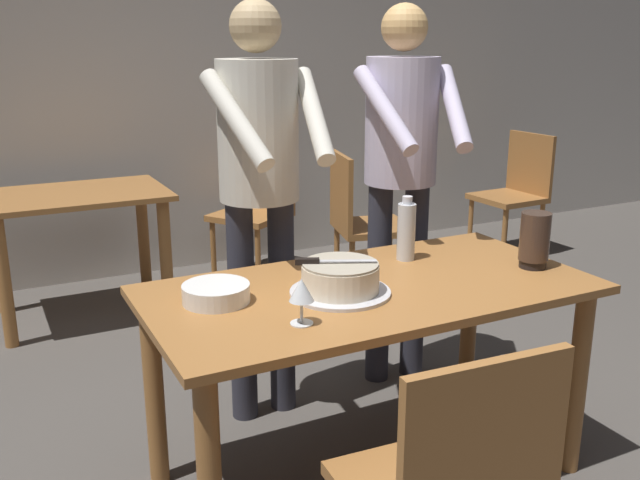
{
  "coord_description": "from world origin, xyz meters",
  "views": [
    {
      "loc": [
        -1.19,
        -1.97,
        1.57
      ],
      "look_at": [
        -0.13,
        0.12,
        0.9
      ],
      "focal_mm": 39.52,
      "sensor_mm": 36.0,
      "label": 1
    }
  ],
  "objects_px": {
    "background_table": "(77,220)",
    "background_chair_2": "(361,218)",
    "background_chair_3": "(257,204)",
    "water_bottle": "(406,231)",
    "hurricane_lamp": "(535,240)",
    "person_standing_beside": "(401,155)",
    "cake_on_platter": "(340,280)",
    "person_cutting_cake": "(260,169)",
    "plate_stack": "(216,293)",
    "wine_glass_near": "(301,292)",
    "cake_knife": "(319,261)",
    "background_chair_0": "(516,189)",
    "main_dining_table": "(370,318)"
  },
  "relations": [
    {
      "from": "main_dining_table",
      "to": "background_chair_0",
      "type": "relative_size",
      "value": 1.73
    },
    {
      "from": "cake_knife",
      "to": "background_table",
      "type": "xyz_separation_m",
      "value": [
        -0.48,
        2.11,
        -0.29
      ]
    },
    {
      "from": "cake_knife",
      "to": "person_cutting_cake",
      "type": "bearing_deg",
      "value": 86.47
    },
    {
      "from": "cake_on_platter",
      "to": "plate_stack",
      "type": "bearing_deg",
      "value": 163.49
    },
    {
      "from": "main_dining_table",
      "to": "background_table",
      "type": "height_order",
      "value": "main_dining_table"
    },
    {
      "from": "plate_stack",
      "to": "water_bottle",
      "type": "distance_m",
      "value": 0.82
    },
    {
      "from": "wine_glass_near",
      "to": "background_table",
      "type": "relative_size",
      "value": 0.14
    },
    {
      "from": "cake_knife",
      "to": "background_table",
      "type": "relative_size",
      "value": 0.25
    },
    {
      "from": "hurricane_lamp",
      "to": "water_bottle",
      "type": "bearing_deg",
      "value": 141.12
    },
    {
      "from": "wine_glass_near",
      "to": "water_bottle",
      "type": "xyz_separation_m",
      "value": [
        0.63,
        0.4,
        0.01
      ]
    },
    {
      "from": "background_chair_0",
      "to": "background_chair_2",
      "type": "distance_m",
      "value": 1.5
    },
    {
      "from": "water_bottle",
      "to": "person_cutting_cake",
      "type": "xyz_separation_m",
      "value": [
        -0.44,
        0.4,
        0.21
      ]
    },
    {
      "from": "water_bottle",
      "to": "person_cutting_cake",
      "type": "relative_size",
      "value": 0.15
    },
    {
      "from": "person_standing_beside",
      "to": "cake_on_platter",
      "type": "bearing_deg",
      "value": -135.15
    },
    {
      "from": "plate_stack",
      "to": "cake_knife",
      "type": "bearing_deg",
      "value": -14.67
    },
    {
      "from": "hurricane_lamp",
      "to": "person_standing_beside",
      "type": "bearing_deg",
      "value": 99.27
    },
    {
      "from": "plate_stack",
      "to": "wine_glass_near",
      "type": "distance_m",
      "value": 0.34
    },
    {
      "from": "main_dining_table",
      "to": "background_chair_3",
      "type": "distance_m",
      "value": 2.43
    },
    {
      "from": "background_chair_0",
      "to": "background_chair_3",
      "type": "distance_m",
      "value": 1.96
    },
    {
      "from": "background_table",
      "to": "cake_on_platter",
      "type": "bearing_deg",
      "value": -75.7
    },
    {
      "from": "background_chair_3",
      "to": "background_table",
      "type": "bearing_deg",
      "value": -167.81
    },
    {
      "from": "water_bottle",
      "to": "main_dining_table",
      "type": "bearing_deg",
      "value": -143.92
    },
    {
      "from": "water_bottle",
      "to": "hurricane_lamp",
      "type": "relative_size",
      "value": 1.19
    },
    {
      "from": "background_chair_2",
      "to": "background_chair_3",
      "type": "height_order",
      "value": "same"
    },
    {
      "from": "cake_on_platter",
      "to": "hurricane_lamp",
      "type": "xyz_separation_m",
      "value": [
        0.78,
        -0.07,
        0.06
      ]
    },
    {
      "from": "person_standing_beside",
      "to": "hurricane_lamp",
      "type": "bearing_deg",
      "value": -80.73
    },
    {
      "from": "background_table",
      "to": "background_chair_2",
      "type": "relative_size",
      "value": 1.11
    },
    {
      "from": "main_dining_table",
      "to": "person_standing_beside",
      "type": "bearing_deg",
      "value": 50.21
    },
    {
      "from": "background_chair_3",
      "to": "person_standing_beside",
      "type": "bearing_deg",
      "value": -89.78
    },
    {
      "from": "water_bottle",
      "to": "hurricane_lamp",
      "type": "distance_m",
      "value": 0.47
    },
    {
      "from": "background_table",
      "to": "wine_glass_near",
      "type": "bearing_deg",
      "value": -82.13
    },
    {
      "from": "person_cutting_cake",
      "to": "background_chair_2",
      "type": "bearing_deg",
      "value": 44.98
    },
    {
      "from": "plate_stack",
      "to": "person_cutting_cake",
      "type": "relative_size",
      "value": 0.13
    },
    {
      "from": "background_table",
      "to": "background_chair_3",
      "type": "relative_size",
      "value": 1.11
    },
    {
      "from": "wine_glass_near",
      "to": "person_cutting_cake",
      "type": "height_order",
      "value": "person_cutting_cake"
    },
    {
      "from": "plate_stack",
      "to": "background_chair_3",
      "type": "height_order",
      "value": "background_chair_3"
    },
    {
      "from": "cake_on_platter",
      "to": "person_cutting_cake",
      "type": "xyz_separation_m",
      "value": [
        -0.03,
        0.63,
        0.27
      ]
    },
    {
      "from": "wine_glass_near",
      "to": "background_chair_2",
      "type": "bearing_deg",
      "value": 55.56
    },
    {
      "from": "wine_glass_near",
      "to": "background_chair_0",
      "type": "height_order",
      "value": "background_chair_0"
    },
    {
      "from": "plate_stack",
      "to": "wine_glass_near",
      "type": "relative_size",
      "value": 1.53
    },
    {
      "from": "plate_stack",
      "to": "hurricane_lamp",
      "type": "height_order",
      "value": "hurricane_lamp"
    },
    {
      "from": "main_dining_table",
      "to": "plate_stack",
      "type": "distance_m",
      "value": 0.56
    },
    {
      "from": "main_dining_table",
      "to": "water_bottle",
      "type": "xyz_separation_m",
      "value": [
        0.28,
        0.2,
        0.23
      ]
    },
    {
      "from": "wine_glass_near",
      "to": "cake_knife",
      "type": "bearing_deg",
      "value": 51.95
    },
    {
      "from": "plate_stack",
      "to": "background_chair_0",
      "type": "height_order",
      "value": "background_chair_0"
    },
    {
      "from": "person_standing_beside",
      "to": "background_chair_3",
      "type": "xyz_separation_m",
      "value": [
        -0.01,
        1.74,
        -0.58
      ]
    },
    {
      "from": "hurricane_lamp",
      "to": "background_chair_2",
      "type": "bearing_deg",
      "value": 80.29
    },
    {
      "from": "background_chair_3",
      "to": "cake_knife",
      "type": "bearing_deg",
      "value": -106.88
    },
    {
      "from": "person_cutting_cake",
      "to": "person_standing_beside",
      "type": "relative_size",
      "value": 1.0
    },
    {
      "from": "cake_on_platter",
      "to": "water_bottle",
      "type": "distance_m",
      "value": 0.47
    }
  ]
}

